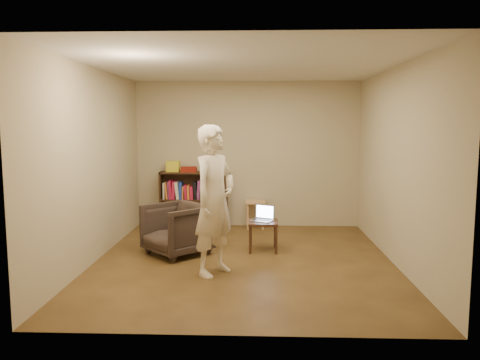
{
  "coord_description": "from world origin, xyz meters",
  "views": [
    {
      "loc": [
        0.19,
        -6.15,
        1.85
      ],
      "look_at": [
        -0.06,
        0.35,
        1.07
      ],
      "focal_mm": 35.0,
      "sensor_mm": 36.0,
      "label": 1
    }
  ],
  "objects_px": {
    "side_table": "(263,226)",
    "person": "(215,200)",
    "bookshelf": "(194,203)",
    "armchair": "(177,229)",
    "stool": "(255,206)",
    "laptop": "(263,217)"
  },
  "relations": [
    {
      "from": "stool",
      "to": "laptop",
      "type": "height_order",
      "value": "laptop"
    },
    {
      "from": "stool",
      "to": "person",
      "type": "bearing_deg",
      "value": -100.73
    },
    {
      "from": "armchair",
      "to": "side_table",
      "type": "xyz_separation_m",
      "value": [
        1.23,
        0.24,
        -0.0
      ]
    },
    {
      "from": "stool",
      "to": "person",
      "type": "xyz_separation_m",
      "value": [
        -0.49,
        -2.57,
        0.52
      ]
    },
    {
      "from": "bookshelf",
      "to": "person",
      "type": "relative_size",
      "value": 0.65
    },
    {
      "from": "bookshelf",
      "to": "person",
      "type": "distance_m",
      "value": 2.75
    },
    {
      "from": "bookshelf",
      "to": "side_table",
      "type": "xyz_separation_m",
      "value": [
        1.22,
        -1.55,
        -0.08
      ]
    },
    {
      "from": "stool",
      "to": "side_table",
      "type": "height_order",
      "value": "stool"
    },
    {
      "from": "bookshelf",
      "to": "armchair",
      "type": "xyz_separation_m",
      "value": [
        -0.0,
        -1.78,
        -0.08
      ]
    },
    {
      "from": "person",
      "to": "stool",
      "type": "bearing_deg",
      "value": 22.35
    },
    {
      "from": "armchair",
      "to": "person",
      "type": "xyz_separation_m",
      "value": [
        0.62,
        -0.85,
        0.56
      ]
    },
    {
      "from": "bookshelf",
      "to": "stool",
      "type": "relative_size",
      "value": 2.44
    },
    {
      "from": "bookshelf",
      "to": "laptop",
      "type": "xyz_separation_m",
      "value": [
        1.22,
        -1.49,
        0.05
      ]
    },
    {
      "from": "person",
      "to": "side_table",
      "type": "bearing_deg",
      "value": 3.94
    },
    {
      "from": "stool",
      "to": "bookshelf",
      "type": "bearing_deg",
      "value": 176.69
    },
    {
      "from": "bookshelf",
      "to": "side_table",
      "type": "height_order",
      "value": "bookshelf"
    },
    {
      "from": "laptop",
      "to": "person",
      "type": "relative_size",
      "value": 0.2
    },
    {
      "from": "laptop",
      "to": "armchair",
      "type": "bearing_deg",
      "value": -140.62
    },
    {
      "from": "side_table",
      "to": "person",
      "type": "bearing_deg",
      "value": -119.14
    },
    {
      "from": "armchair",
      "to": "person",
      "type": "relative_size",
      "value": 0.43
    },
    {
      "from": "laptop",
      "to": "stool",
      "type": "bearing_deg",
      "value": 120.65
    },
    {
      "from": "stool",
      "to": "side_table",
      "type": "bearing_deg",
      "value": -85.38
    }
  ]
}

